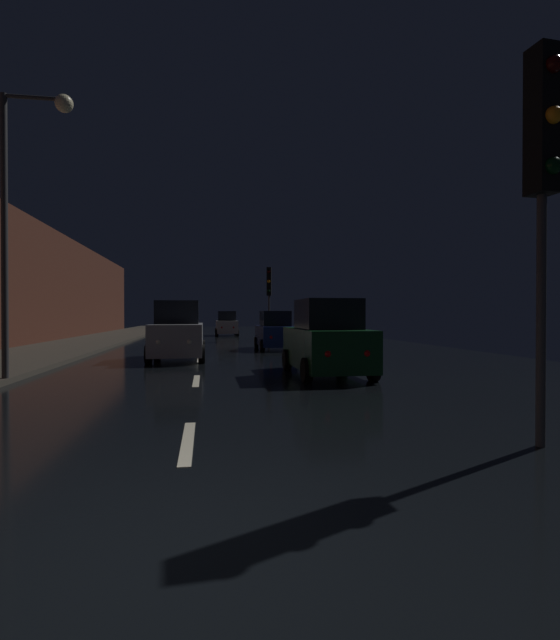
# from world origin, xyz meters

# --- Properties ---
(ground) EXTENTS (25.88, 84.00, 0.02)m
(ground) POSITION_xyz_m (0.00, 24.50, -0.01)
(ground) COLOR black
(sidewalk_left) EXTENTS (4.40, 84.00, 0.15)m
(sidewalk_left) POSITION_xyz_m (-6.74, 24.50, 0.07)
(sidewalk_left) COLOR #38332B
(sidewalk_left) RESTS_ON ground
(building_facade_left) EXTENTS (0.80, 63.00, 6.99)m
(building_facade_left) POSITION_xyz_m (-9.34, 21.00, 3.50)
(building_facade_left) COLOR #472319
(building_facade_left) RESTS_ON ground
(lane_centerline) EXTENTS (0.16, 26.73, 0.01)m
(lane_centerline) POSITION_xyz_m (0.00, 14.50, 0.01)
(lane_centerline) COLOR beige
(lane_centerline) RESTS_ON ground
(traffic_light_far_right) EXTENTS (0.37, 0.48, 4.90)m
(traffic_light_far_right) POSITION_xyz_m (4.44, 27.95, 3.56)
(traffic_light_far_right) COLOR #38383A
(traffic_light_far_right) RESTS_ON ground
(traffic_light_near_right) EXTENTS (0.33, 0.47, 5.17)m
(traffic_light_near_right) POSITION_xyz_m (4.54, 2.03, 3.78)
(traffic_light_near_right) COLOR #38383A
(traffic_light_near_right) RESTS_ON ground
(streetlamp_overhead) EXTENTS (1.70, 0.44, 7.21)m
(streetlamp_overhead) POSITION_xyz_m (-4.18, 9.07, 4.78)
(streetlamp_overhead) COLOR #2D2D30
(streetlamp_overhead) RESTS_ON ground
(car_approaching_headlights) EXTENTS (2.06, 4.46, 2.24)m
(car_approaching_headlights) POSITION_xyz_m (-0.82, 15.05, 1.03)
(car_approaching_headlights) COLOR #A5A8AD
(car_approaching_headlights) RESTS_ON ground
(car_parked_right_near) EXTENTS (1.97, 4.27, 2.15)m
(car_parked_right_near) POSITION_xyz_m (3.64, 9.62, 0.98)
(car_parked_right_near) COLOR #0F3819
(car_parked_right_near) RESTS_ON ground
(car_parked_right_far) EXTENTS (1.74, 3.78, 1.90)m
(car_parked_right_far) POSITION_xyz_m (3.64, 19.81, 0.87)
(car_parked_right_far) COLOR #141E51
(car_parked_right_far) RESTS_ON ground
(car_distant_taillights) EXTENTS (1.85, 4.00, 2.02)m
(car_distant_taillights) POSITION_xyz_m (1.96, 35.91, 0.92)
(car_distant_taillights) COLOR silver
(car_distant_taillights) RESTS_ON ground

